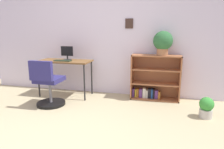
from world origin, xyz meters
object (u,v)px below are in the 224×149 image
(monitor, at_px, (67,53))
(potted_plant_on_shelf, at_px, (163,42))
(desk, at_px, (65,64))
(office_chair, at_px, (48,86))
(bookshelf_low, at_px, (154,79))
(keyboard, at_px, (63,61))
(potted_plant_floor, at_px, (206,107))

(monitor, distance_m, potted_plant_on_shelf, 1.96)
(desk, relative_size, office_chair, 1.27)
(desk, relative_size, bookshelf_low, 1.15)
(monitor, distance_m, keyboard, 0.24)
(desk, xyz_separation_m, keyboard, (0.01, -0.10, 0.07))
(bookshelf_low, bearing_deg, potted_plant_floor, -41.31)
(desk, relative_size, potted_plant_floor, 3.23)
(desk, bearing_deg, bookshelf_low, 7.25)
(potted_plant_on_shelf, bearing_deg, monitor, -177.64)
(desk, distance_m, bookshelf_low, 1.86)
(bookshelf_low, xyz_separation_m, potted_plant_on_shelf, (0.13, -0.06, 0.75))
(monitor, height_order, keyboard, monitor)
(desk, bearing_deg, potted_plant_on_shelf, 5.04)
(keyboard, bearing_deg, potted_plant_floor, -8.78)
(keyboard, distance_m, potted_plant_floor, 2.76)
(office_chair, xyz_separation_m, potted_plant_floor, (2.69, 0.14, -0.20))
(keyboard, distance_m, bookshelf_low, 1.88)
(keyboard, height_order, potted_plant_floor, keyboard)
(desk, height_order, potted_plant_on_shelf, potted_plant_on_shelf)
(potted_plant_on_shelf, xyz_separation_m, potted_plant_floor, (0.71, -0.68, -0.98))
(office_chair, relative_size, bookshelf_low, 0.91)
(desk, distance_m, potted_plant_floor, 2.77)
(potted_plant_floor, bearing_deg, potted_plant_on_shelf, 136.22)
(office_chair, distance_m, bookshelf_low, 2.04)
(monitor, xyz_separation_m, potted_plant_on_shelf, (1.94, 0.08, 0.25))
(potted_plant_on_shelf, distance_m, potted_plant_floor, 1.39)
(potted_plant_on_shelf, bearing_deg, bookshelf_low, 155.79)
(desk, bearing_deg, office_chair, -91.74)
(office_chair, height_order, potted_plant_on_shelf, potted_plant_on_shelf)
(desk, bearing_deg, monitor, 80.08)
(potted_plant_floor, bearing_deg, office_chair, -177.06)
(monitor, bearing_deg, desk, -99.92)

